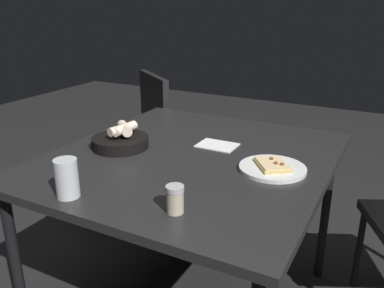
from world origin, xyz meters
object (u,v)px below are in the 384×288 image
bread_basket (121,140)px  pepper_shaker (175,201)px  pizza_plate (273,167)px  beer_glass (67,181)px  chair_near (138,137)px  dining_table (191,169)px

bread_basket → pepper_shaker: 0.59m
pizza_plate → bread_basket: 0.63m
pizza_plate → bread_basket: bearing=5.6°
beer_glass → chair_near: size_ratio=0.14×
pizza_plate → chair_near: size_ratio=0.27×
pizza_plate → beer_glass: beer_glass is taller
dining_table → bread_basket: bearing=10.3°
pizza_plate → chair_near: (1.05, -0.65, -0.25)m
dining_table → pizza_plate: 0.33m
bread_basket → chair_near: (0.43, -0.71, -0.27)m
pizza_plate → chair_near: 1.26m
chair_near → pepper_shaker: bearing=130.0°
beer_glass → dining_table: bearing=-109.4°
beer_glass → chair_near: bearing=-63.9°
pizza_plate → chair_near: bearing=-31.6°
dining_table → chair_near: chair_near is taller
pizza_plate → dining_table: bearing=1.2°
bread_basket → pepper_shaker: bearing=142.3°
pizza_plate → pepper_shaker: size_ratio=2.89×
dining_table → chair_near: (0.73, -0.65, -0.18)m
pepper_shaker → chair_near: size_ratio=0.09×
chair_near → dining_table: bearing=138.1°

